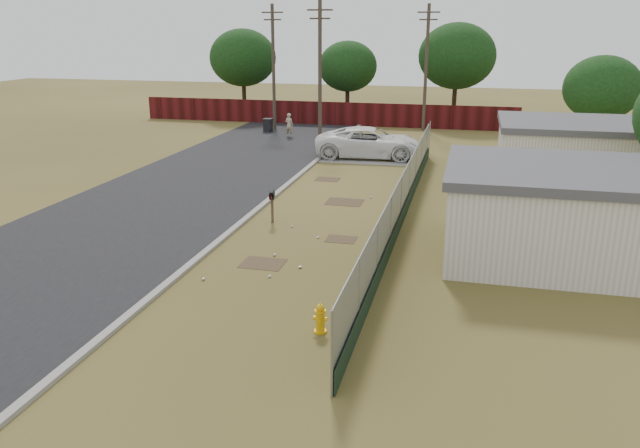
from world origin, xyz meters
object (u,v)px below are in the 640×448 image
(pedestrian, at_px, (289,125))
(trash_bin, at_px, (268,125))
(fire_hydrant, at_px, (320,319))
(pickup_truck, at_px, (371,143))
(mailbox, at_px, (272,198))

(pedestrian, height_order, trash_bin, pedestrian)
(fire_hydrant, height_order, pickup_truck, pickup_truck)
(pickup_truck, height_order, pedestrian, pickup_truck)
(fire_hydrant, distance_m, mailbox, 9.55)
(fire_hydrant, relative_size, pedestrian, 0.49)
(pickup_truck, xyz_separation_m, pedestrian, (-6.74, 5.89, -0.06))
(fire_hydrant, height_order, pedestrian, pedestrian)
(pickup_truck, distance_m, trash_bin, 11.76)
(fire_hydrant, xyz_separation_m, mailbox, (-4.05, 8.62, 0.64))
(mailbox, bearing_deg, pedestrian, 104.52)
(mailbox, height_order, pickup_truck, pickup_truck)
(mailbox, xyz_separation_m, trash_bin, (-7.22, 21.31, -0.53))
(pedestrian, bearing_deg, pickup_truck, 151.57)
(pedestrian, xyz_separation_m, trash_bin, (-2.16, 1.78, -0.34))
(fire_hydrant, distance_m, pedestrian, 29.60)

